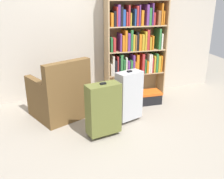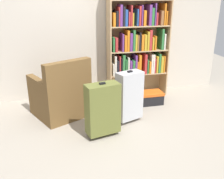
# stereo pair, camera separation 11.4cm
# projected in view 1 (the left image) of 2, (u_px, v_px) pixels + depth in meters

# --- Properties ---
(ground_plane) EXTENTS (8.18, 8.18, 0.00)m
(ground_plane) POSITION_uv_depth(u_px,v_px,m) (119.00, 139.00, 3.31)
(ground_plane) COLOR #9E9384
(back_wall) EXTENTS (4.68, 0.10, 2.60)m
(back_wall) POSITION_uv_depth(u_px,v_px,m) (92.00, 22.00, 4.34)
(back_wall) COLOR beige
(back_wall) RESTS_ON ground
(bookshelf) EXTENTS (1.04, 0.33, 2.05)m
(bookshelf) POSITION_uv_depth(u_px,v_px,m) (135.00, 40.00, 4.42)
(bookshelf) COLOR tan
(bookshelf) RESTS_ON ground
(armchair) EXTENTS (0.94, 0.94, 0.90)m
(armchair) POSITION_uv_depth(u_px,v_px,m) (60.00, 96.00, 3.83)
(armchair) COLOR brown
(armchair) RESTS_ON ground
(mug) EXTENTS (0.12, 0.08, 0.10)m
(mug) POSITION_uv_depth(u_px,v_px,m) (104.00, 113.00, 3.93)
(mug) COLOR red
(mug) RESTS_ON ground
(storage_box) EXTENTS (0.47, 0.27, 0.21)m
(storage_box) POSITION_uv_depth(u_px,v_px,m) (146.00, 97.00, 4.35)
(storage_box) COLOR black
(storage_box) RESTS_ON ground
(suitcase_silver) EXTENTS (0.41, 0.31, 0.76)m
(suitcase_silver) POSITION_uv_depth(u_px,v_px,m) (129.00, 96.00, 3.65)
(suitcase_silver) COLOR #B7BABF
(suitcase_silver) RESTS_ON ground
(suitcase_olive) EXTENTS (0.46, 0.30, 0.73)m
(suitcase_olive) POSITION_uv_depth(u_px,v_px,m) (103.00, 109.00, 3.27)
(suitcase_olive) COLOR brown
(suitcase_olive) RESTS_ON ground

